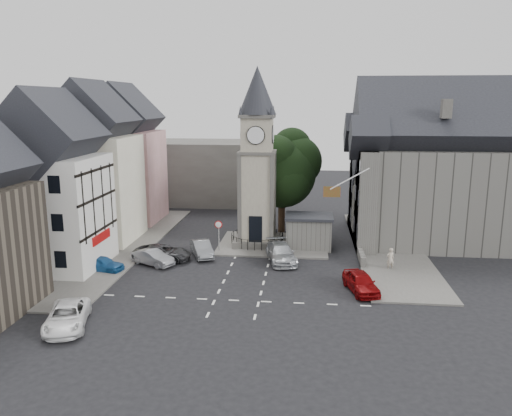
# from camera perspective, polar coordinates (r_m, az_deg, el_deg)

# --- Properties ---
(ground) EXTENTS (120.00, 120.00, 0.00)m
(ground) POSITION_cam_1_polar(r_m,az_deg,el_deg) (39.47, -1.06, -7.46)
(ground) COLOR black
(ground) RESTS_ON ground
(pavement_west) EXTENTS (6.00, 30.00, 0.14)m
(pavement_west) POSITION_cam_1_polar(r_m,az_deg,el_deg) (48.02, -15.16, -4.20)
(pavement_west) COLOR #595651
(pavement_west) RESTS_ON ground
(pavement_east) EXTENTS (6.00, 26.00, 0.14)m
(pavement_east) POSITION_cam_1_polar(r_m,az_deg,el_deg) (47.36, 14.79, -4.41)
(pavement_east) COLOR #595651
(pavement_east) RESTS_ON ground
(central_island) EXTENTS (10.00, 8.00, 0.16)m
(central_island) POSITION_cam_1_polar(r_m,az_deg,el_deg) (46.88, 1.97, -4.16)
(central_island) COLOR #595651
(central_island) RESTS_ON ground
(road_markings) EXTENTS (20.00, 8.00, 0.01)m
(road_markings) POSITION_cam_1_polar(r_m,az_deg,el_deg) (34.38, -2.21, -10.52)
(road_markings) COLOR silver
(road_markings) RESTS_ON ground
(clock_tower) EXTENTS (4.86, 4.86, 16.25)m
(clock_tower) POSITION_cam_1_polar(r_m,az_deg,el_deg) (45.40, 0.15, 5.68)
(clock_tower) COLOR #4C4944
(clock_tower) RESTS_ON ground
(stone_shelter) EXTENTS (4.30, 3.30, 3.08)m
(stone_shelter) POSITION_cam_1_polar(r_m,az_deg,el_deg) (45.90, 6.06, -2.68)
(stone_shelter) COLOR #605D58
(stone_shelter) RESTS_ON ground
(town_tree) EXTENTS (7.20, 7.20, 10.80)m
(town_tree) POSITION_cam_1_polar(r_m,az_deg,el_deg) (50.34, 3.01, 4.99)
(town_tree) COLOR black
(town_tree) RESTS_ON ground
(warning_sign_post) EXTENTS (0.70, 0.19, 2.85)m
(warning_sign_post) POSITION_cam_1_polar(r_m,az_deg,el_deg) (44.47, -4.30, -2.49)
(warning_sign_post) COLOR black
(warning_sign_post) RESTS_ON ground
(terrace_pink) EXTENTS (8.10, 7.60, 12.80)m
(terrace_pink) POSITION_cam_1_polar(r_m,az_deg,el_deg) (56.97, -14.76, 5.05)
(terrace_pink) COLOR tan
(terrace_pink) RESTS_ON ground
(terrace_cream) EXTENTS (8.10, 7.60, 12.80)m
(terrace_cream) POSITION_cam_1_polar(r_m,az_deg,el_deg) (49.64, -17.99, 3.85)
(terrace_cream) COLOR beige
(terrace_cream) RESTS_ON ground
(terrace_tudor) EXTENTS (8.10, 7.60, 12.00)m
(terrace_tudor) POSITION_cam_1_polar(r_m,az_deg,el_deg) (42.60, -22.27, 1.70)
(terrace_tudor) COLOR silver
(terrace_tudor) RESTS_ON ground
(backdrop_west) EXTENTS (20.00, 10.00, 8.00)m
(backdrop_west) POSITION_cam_1_polar(r_m,az_deg,el_deg) (67.61, -8.28, 4.18)
(backdrop_west) COLOR #4C4944
(backdrop_west) RESTS_ON ground
(east_building) EXTENTS (14.40, 11.40, 12.60)m
(east_building) POSITION_cam_1_polar(r_m,az_deg,el_deg) (49.61, 18.77, 3.42)
(east_building) COLOR #605D58
(east_building) RESTS_ON ground
(east_boundary_wall) EXTENTS (0.40, 16.00, 0.90)m
(east_boundary_wall) POSITION_cam_1_polar(r_m,az_deg,el_deg) (48.81, 11.21, -3.28)
(east_boundary_wall) COLOR #605D58
(east_boundary_wall) RESTS_ON ground
(flagpole) EXTENTS (3.68, 0.10, 2.74)m
(flagpole) POSITION_cam_1_polar(r_m,az_deg,el_deg) (41.49, 10.65, 3.29)
(flagpole) COLOR white
(flagpole) RESTS_ON ground
(car_west_blue) EXTENTS (3.79, 2.12, 1.22)m
(car_west_blue) POSITION_cam_1_polar(r_m,az_deg,el_deg) (41.60, -17.20, -6.09)
(car_west_blue) COLOR #19508D
(car_west_blue) RESTS_ON ground
(car_west_silver) EXTENTS (4.06, 3.00, 1.28)m
(car_west_silver) POSITION_cam_1_polar(r_m,az_deg,el_deg) (42.07, -11.73, -5.55)
(car_west_silver) COLOR gray
(car_west_silver) RESTS_ON ground
(car_west_grey) EXTENTS (4.93, 2.38, 1.35)m
(car_west_grey) POSITION_cam_1_polar(r_m,az_deg,el_deg) (42.99, -10.67, -5.06)
(car_west_grey) COLOR #2B2B2E
(car_west_grey) RESTS_ON ground
(car_island_silver) EXTENTS (2.94, 4.34, 1.35)m
(car_island_silver) POSITION_cam_1_polar(r_m,az_deg,el_deg) (43.70, -6.22, -4.63)
(car_island_silver) COLOR gray
(car_island_silver) RESTS_ON ground
(car_island_east) EXTENTS (3.23, 5.49, 1.49)m
(car_island_east) POSITION_cam_1_polar(r_m,az_deg,el_deg) (42.07, 2.88, -5.14)
(car_island_east) COLOR #AEB1B6
(car_island_east) RESTS_ON ground
(car_east_red) EXTENTS (2.71, 4.50, 1.43)m
(car_east_red) POSITION_cam_1_polar(r_m,az_deg,el_deg) (36.34, 11.90, -8.30)
(car_east_red) COLOR maroon
(car_east_red) RESTS_ON ground
(van_sw_white) EXTENTS (3.54, 5.30, 1.35)m
(van_sw_white) POSITION_cam_1_polar(r_m,az_deg,el_deg) (32.43, -20.79, -11.50)
(van_sw_white) COLOR white
(van_sw_white) RESTS_ON ground
(pedestrian) EXTENTS (0.78, 0.65, 1.83)m
(pedestrian) POSITION_cam_1_polar(r_m,az_deg,el_deg) (41.33, 15.10, -5.64)
(pedestrian) COLOR beige
(pedestrian) RESTS_ON ground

